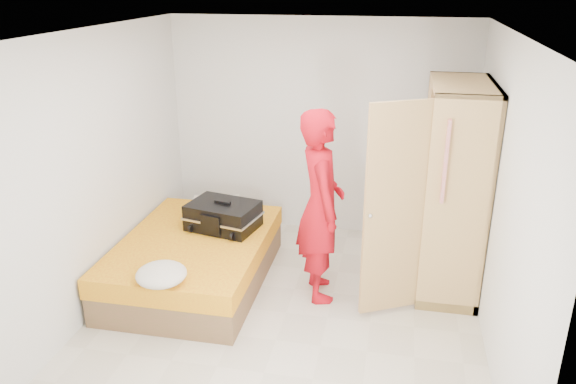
% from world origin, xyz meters
% --- Properties ---
extents(room, '(4.00, 4.02, 2.60)m').
position_xyz_m(room, '(0.00, 0.00, 1.30)').
color(room, beige).
rests_on(room, ground).
extents(bed, '(1.42, 2.02, 0.50)m').
position_xyz_m(bed, '(-1.05, 0.40, 0.25)').
color(bed, brown).
rests_on(bed, ground).
extents(wardrobe, '(1.11, 1.46, 2.10)m').
position_xyz_m(wardrobe, '(1.45, 0.84, 1.00)').
color(wardrobe, tan).
rests_on(wardrobe, ground).
extents(person, '(0.64, 0.80, 1.90)m').
position_xyz_m(person, '(0.25, 0.44, 0.95)').
color(person, red).
rests_on(person, ground).
extents(suitcase, '(0.81, 0.66, 0.31)m').
position_xyz_m(suitcase, '(-0.83, 0.71, 0.64)').
color(suitcase, black).
rests_on(suitcase, bed).
extents(round_cushion, '(0.44, 0.44, 0.17)m').
position_xyz_m(round_cushion, '(-1.01, -0.50, 0.58)').
color(round_cushion, silver).
rests_on(round_cushion, bed).
extents(pillow, '(0.58, 0.39, 0.10)m').
position_xyz_m(pillow, '(-1.08, 1.25, 0.55)').
color(pillow, silver).
rests_on(pillow, bed).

